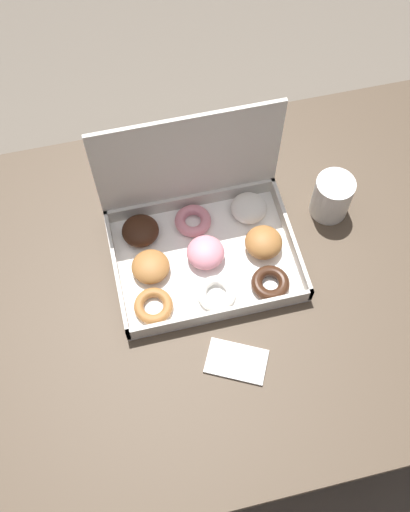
% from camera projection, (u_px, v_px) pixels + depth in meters
% --- Properties ---
extents(ground_plane, '(8.00, 8.00, 0.00)m').
position_uv_depth(ground_plane, '(211.00, 382.00, 1.86)').
color(ground_plane, '#6B6054').
extents(dining_table, '(1.21, 0.85, 0.73)m').
position_uv_depth(dining_table, '(214.00, 301.00, 1.30)').
color(dining_table, '#4C3D2D').
rests_on(dining_table, ground_plane).
extents(donut_box, '(0.37, 0.28, 0.28)m').
position_uv_depth(donut_box, '(202.00, 234.00, 1.21)').
color(donut_box, white).
rests_on(donut_box, dining_table).
extents(coffee_mug, '(0.08, 0.08, 0.10)m').
position_uv_depth(coffee_mug, '(332.00, 196.00, 1.25)').
color(coffee_mug, white).
rests_on(coffee_mug, dining_table).
extents(paper_napkin, '(0.13, 0.11, 0.01)m').
position_uv_depth(paper_napkin, '(237.00, 361.00, 1.14)').
color(paper_napkin, white).
rests_on(paper_napkin, dining_table).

